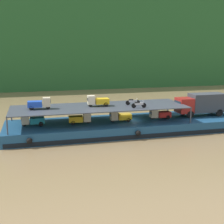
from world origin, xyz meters
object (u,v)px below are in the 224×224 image
covered_lorry (201,104)px  motorcycle_upper_port (139,104)px  mini_truck_upper_stern (40,103)px  mini_truck_upper_mid (98,101)px  mini_truck_lower_stern (32,120)px  cargo_barge (128,126)px  mini_truck_lower_fore (160,114)px  motorcycle_upper_centre (133,102)px  mini_truck_lower_mid (120,116)px  mini_truck_lower_aft (80,118)px

covered_lorry → motorcycle_upper_port: covered_lorry is taller
motorcycle_upper_port → mini_truck_upper_stern: bearing=169.1°
mini_truck_upper_stern → motorcycle_upper_port: size_ratio=1.46×
covered_lorry → mini_truck_upper_mid: size_ratio=2.84×
mini_truck_lower_stern → motorcycle_upper_port: motorcycle_upper_port is taller
cargo_barge → mini_truck_lower_fore: (4.29, -0.39, 1.44)m
cargo_barge → mini_truck_upper_mid: (-3.97, 0.33, 3.44)m
motorcycle_upper_centre → mini_truck_lower_mid: bearing=-165.5°
cargo_barge → covered_lorry: (10.68, 0.09, 2.45)m
cargo_barge → mini_truck_lower_aft: 6.52m
mini_truck_lower_aft → mini_truck_lower_fore: 10.64m
mini_truck_lower_aft → mini_truck_lower_fore: bearing=-0.3°
mini_truck_upper_mid → mini_truck_lower_stern: bearing=-178.5°
cargo_barge → mini_truck_lower_stern: size_ratio=11.29×
mini_truck_lower_aft → mini_truck_lower_mid: 5.14m
cargo_barge → covered_lorry: covered_lorry is taller
covered_lorry → mini_truck_lower_stern: bearing=179.9°
mini_truck_lower_stern → mini_truck_lower_aft: same height
mini_truck_upper_stern → motorcycle_upper_centre: mini_truck_upper_stern is taller
mini_truck_lower_fore → motorcycle_upper_port: size_ratio=1.45×
mini_truck_upper_stern → mini_truck_lower_mid: bearing=-3.9°
covered_lorry → mini_truck_upper_mid: 14.69m
mini_truck_upper_mid → covered_lorry: bearing=-0.9°
cargo_barge → mini_truck_upper_stern: size_ratio=11.27×
mini_truck_lower_mid → cargo_barge: bearing=20.4°
covered_lorry → motorcycle_upper_centre: bearing=-179.6°
mini_truck_upper_stern → mini_truck_upper_mid: bearing=0.8°
mini_truck_lower_aft → mini_truck_lower_fore: same height
cargo_barge → motorcycle_upper_port: size_ratio=16.47×
mini_truck_lower_stern → mini_truck_upper_mid: 8.42m
covered_lorry → motorcycle_upper_port: size_ratio=4.13×
mini_truck_lower_aft → mini_truck_lower_mid: same height
mini_truck_lower_stern → motorcycle_upper_centre: size_ratio=1.46×
covered_lorry → mini_truck_lower_fore: 6.49m
mini_truck_lower_mid → mini_truck_lower_fore: same height
mini_truck_lower_fore → motorcycle_upper_centre: motorcycle_upper_centre is taller
mini_truck_upper_mid → motorcycle_upper_centre: size_ratio=1.46×
mini_truck_upper_stern → motorcycle_upper_port: (11.90, -2.29, -0.26)m
cargo_barge → mini_truck_lower_fore: size_ratio=11.33×
motorcycle_upper_port → motorcycle_upper_centre: size_ratio=1.00×
mini_truck_lower_aft → mini_truck_upper_stern: size_ratio=1.00×
cargo_barge → mini_truck_lower_mid: size_ratio=11.37×
cargo_barge → mini_truck_lower_aft: size_ratio=11.22×
mini_truck_lower_fore → mini_truck_lower_stern: bearing=178.3°
covered_lorry → motorcycle_upper_centre: size_ratio=4.14×
mini_truck_lower_fore → mini_truck_upper_stern: 15.62m
cargo_barge → motorcycle_upper_port: 3.87m
mini_truck_lower_mid → mini_truck_upper_stern: 10.19m
mini_truck_upper_mid → mini_truck_lower_fore: bearing=-4.9°
mini_truck_lower_aft → mini_truck_lower_stern: bearing=175.6°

